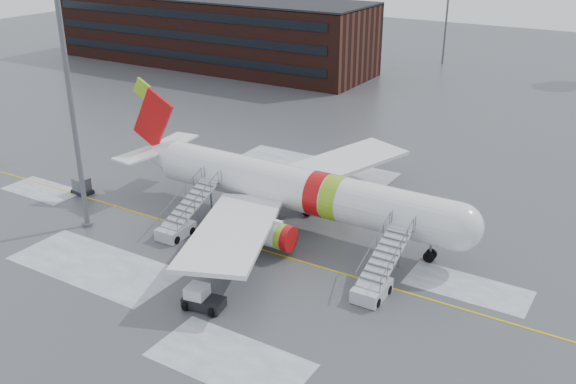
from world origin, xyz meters
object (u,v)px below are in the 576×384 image
Objects in this scene: airliner at (291,188)px; uld_container at (82,186)px; airstair_aft at (181,222)px; pushback_tug at (201,298)px; airstair_fwd at (376,279)px; light_mast_near at (66,64)px.

uld_container is (-21.14, -4.90, -2.68)m from airliner.
pushback_tug is (8.71, -8.18, -0.35)m from airstair_aft.
airstair_fwd is 32.40m from uld_container.
pushback_tug is 1.46× the size of uld_container.
uld_container is at bearing 156.69° from pushback_tug.
pushback_tug reaches higher than uld_container.
uld_container is (-32.36, 1.64, -0.32)m from airstair_fwd.
airstair_fwd is at bearing 0.00° from airstair_aft.
airliner is 1.25× the size of light_mast_near.
airstair_fwd is 0.28× the size of light_mast_near.
airstair_aft reaches higher than uld_container.
uld_container is at bearing -166.95° from airliner.
airliner is 21.10m from light_mast_near.
light_mast_near is at bearing 163.51° from pushback_tug.
airstair_aft is at bearing 136.78° from pushback_tug.
light_mast_near is at bearing -158.35° from airstair_aft.
airliner is 9.91m from airstair_aft.
light_mast_near is (-15.15, -9.75, 10.97)m from airliner.
pushback_tug is at bearing -23.31° from uld_container.
uld_container is 0.07× the size of light_mast_near.
pushback_tug is 22.22m from light_mast_near.
airstair_aft is at bearing -137.22° from airliner.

